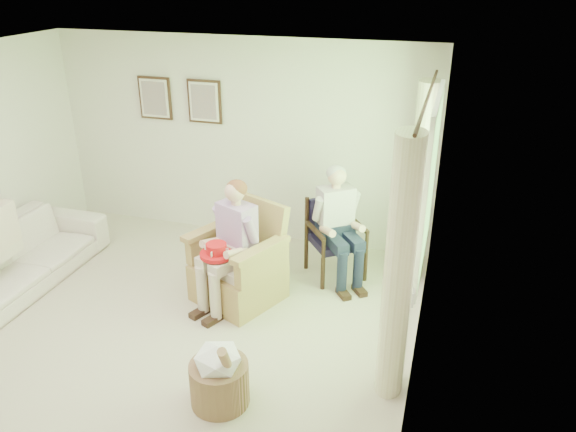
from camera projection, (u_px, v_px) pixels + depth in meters
The scene contains 16 objects.
floor at pixel (140, 352), 5.35m from camera, with size 5.50×5.50×0.00m, color beige.
back_wall at pixel (240, 140), 7.20m from camera, with size 5.00×0.04×2.60m, color silver.
right_wall at pixel (420, 273), 4.15m from camera, with size 0.04×5.50×2.60m, color silver.
ceiling at pixel (102, 77), 4.27m from camera, with size 5.00×5.50×0.02m, color white.
window at pixel (430, 181), 5.08m from camera, with size 0.13×2.50×1.63m.
curtain_left at pixel (399, 273), 4.45m from camera, with size 0.34×0.34×2.30m, color beige.
curtain_right at pixel (420, 186), 6.15m from camera, with size 0.34×0.34×2.30m, color beige.
framed_print_left at pixel (155, 98), 7.27m from camera, with size 0.45×0.05×0.55m.
framed_print_right at pixel (204, 102), 7.09m from camera, with size 0.45×0.05×0.55m.
wicker_armchair at pixel (239, 270), 6.10m from camera, with size 0.84×0.83×1.08m.
wood_armchair at pixel (338, 234), 6.55m from camera, with size 0.58×0.55×0.90m.
sofa at pixel (17, 258), 6.36m from camera, with size 0.88×2.25×0.66m, color white.
person_wicker at pixel (233, 237), 5.79m from camera, with size 0.40×0.63×1.37m.
person_dark at pixel (336, 218), 6.31m from camera, with size 0.40×0.63×1.33m.
red_hat at pixel (217, 252), 5.69m from camera, with size 0.34×0.34×0.14m.
hatbox at pixel (219, 375), 4.64m from camera, with size 0.59×0.59×0.73m.
Camera 1 is at (2.61, -3.73, 3.40)m, focal length 35.00 mm.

